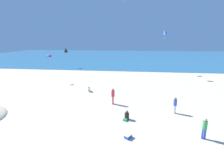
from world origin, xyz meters
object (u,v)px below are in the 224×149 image
Objects in this scene: kite_black at (66,50)px; person_4 at (127,116)px; cooler_box at (128,136)px; person_1 at (175,104)px; kite_purple at (50,56)px; person_6 at (205,127)px; kite_blue at (165,32)px; person_3 at (113,95)px; person_0 at (89,90)px.

person_4 is at bearing -58.21° from kite_black.
cooler_box is 0.42× the size of person_1.
person_6 is at bearing -37.23° from kite_purple.
kite_blue is (5.96, 17.18, 7.50)m from person_4.
person_1 is 29.72m from kite_black.
cooler_box is at bearing 29.32° from person_4.
cooler_box is 6.18m from person_3.
person_4 is at bearing 63.54° from person_6.
person_4 reaches higher than person_0.
person_3 is 0.82× the size of kite_black.
cooler_box is at bearing -60.52° from kite_black.
cooler_box is 22.03m from kite_blue.
kite_blue is (5.78, 19.82, 7.66)m from cooler_box.
kite_purple reaches higher than cooler_box.
kite_blue is 19.52m from kite_purple.
person_4 is 5.78m from person_6.
person_0 is 5.14m from person_3.
person_1 is at bearing 46.30° from cooler_box.
cooler_box is at bearing 90.97° from person_6.
person_3 is at bearing -118.25° from kite_blue.
person_1 is at bearing 136.98° from person_4.
cooler_box is 0.31× the size of kite_black.
person_0 is 0.46× the size of person_6.
person_1 is 0.73× the size of kite_black.
kite_purple is at bearing -78.34° from kite_black.
person_1 reaches higher than person_0.
kite_black is (-15.11, 26.73, 4.05)m from cooler_box.
person_3 is 2.13× the size of person_4.
person_4 is 0.53× the size of person_6.
person_0 is 0.33× the size of kite_black.
person_6 is at bearing 93.59° from person_4.
person_1 is 0.90× the size of person_3.
cooler_box is at bearing -94.19° from person_1.
kite_black is (-13.40, 20.86, 3.19)m from person_3.
person_1 is 4.73m from person_4.
person_1 is 17.00m from kite_blue.
person_0 is (-5.22, 9.57, 0.12)m from cooler_box.
cooler_box is 10.90m from person_0.
person_1 reaches higher than person_4.
person_3 reaches higher than person_0.
kite_blue is at bearing 17.98° from kite_purple.
person_6 reaches higher than person_4.
person_1 is at bearing -95.92° from kite_blue.
person_3 is (-1.71, 5.88, 0.85)m from cooler_box.
person_0 is 16.83m from kite_blue.
person_0 is 0.86× the size of person_4.
kite_blue is 1.27× the size of kite_purple.
kite_blue is at bearing 59.81° from person_3.
kite_black is at bearing 170.30° from person_1.
kite_black is at bearing 32.99° from person_6.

